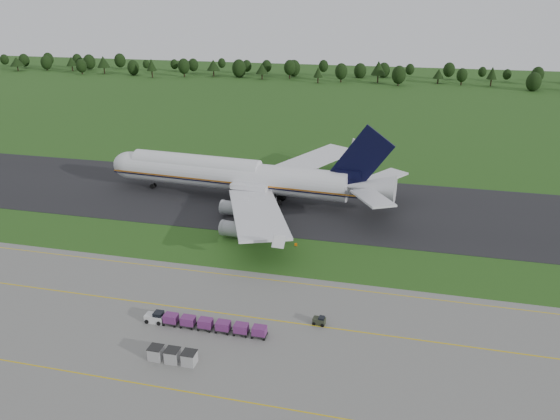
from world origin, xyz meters
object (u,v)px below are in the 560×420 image
(baggage_train, at_px, (203,323))
(utility_cart, at_px, (319,321))
(edge_markers, at_px, (269,242))
(aircraft, at_px, (238,175))
(uld_row, at_px, (173,355))

(baggage_train, distance_m, utility_cart, 17.12)
(edge_markers, bearing_deg, aircraft, 120.60)
(baggage_train, xyz_separation_m, utility_cart, (16.30, 5.22, -0.39))
(utility_cart, distance_m, edge_markers, 29.68)
(baggage_train, height_order, uld_row, uld_row)
(uld_row, bearing_deg, aircraft, 99.83)
(uld_row, bearing_deg, utility_cart, 37.46)
(uld_row, height_order, edge_markers, uld_row)
(aircraft, distance_m, edge_markers, 27.46)
(baggage_train, height_order, edge_markers, baggage_train)
(baggage_train, relative_size, uld_row, 2.82)
(utility_cart, bearing_deg, uld_row, -142.54)
(aircraft, height_order, utility_cart, aircraft)
(aircraft, bearing_deg, uld_row, -80.17)
(uld_row, relative_size, edge_markers, 0.58)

